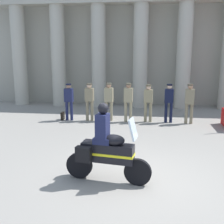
{
  "coord_description": "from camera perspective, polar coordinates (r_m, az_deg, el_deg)",
  "views": [
    {
      "loc": [
        0.33,
        -6.38,
        2.99
      ],
      "look_at": [
        -0.86,
        2.76,
        1.06
      ],
      "focal_mm": 44.65,
      "sensor_mm": 36.0,
      "label": 1
    }
  ],
  "objects": [
    {
      "name": "colonnade_backdrop",
      "position": [
        16.34,
        5.95,
        13.82
      ],
      "size": [
        18.39,
        1.66,
        7.04
      ],
      "color": "#A49F91",
      "rests_on": "ground_plane"
    },
    {
      "name": "officer_in_row_5",
      "position": [
        12.43,
        11.59,
        2.42
      ],
      "size": [
        0.4,
        0.25,
        1.71
      ],
      "rotation": [
        0.0,
        0.0,
        3.05
      ],
      "color": "black",
      "rests_on": "ground_plane"
    },
    {
      "name": "ground_plane",
      "position": [
        7.05,
        4.14,
        -13.29
      ],
      "size": [
        28.0,
        28.0,
        0.0
      ],
      "primitive_type": "plane",
      "color": "gray"
    },
    {
      "name": "briefcase_on_ground",
      "position": [
        13.04,
        -10.07,
        -0.8
      ],
      "size": [
        0.1,
        0.32,
        0.36
      ],
      "primitive_type": "cube",
      "color": "black",
      "rests_on": "ground_plane"
    },
    {
      "name": "officer_in_row_3",
      "position": [
        12.34,
        3.36,
        2.64
      ],
      "size": [
        0.4,
        0.25,
        1.73
      ],
      "rotation": [
        0.0,
        0.0,
        3.05
      ],
      "color": "gray",
      "rests_on": "ground_plane"
    },
    {
      "name": "officer_in_row_2",
      "position": [
        12.52,
        -0.65,
        2.75
      ],
      "size": [
        0.4,
        0.25,
        1.72
      ],
      "rotation": [
        0.0,
        0.0,
        3.05
      ],
      "color": "gray",
      "rests_on": "ground_plane"
    },
    {
      "name": "officer_in_row_4",
      "position": [
        12.4,
        7.44,
        2.43
      ],
      "size": [
        0.4,
        0.25,
        1.67
      ],
      "rotation": [
        0.0,
        0.0,
        3.05
      ],
      "color": "#847A5B",
      "rests_on": "ground_plane"
    },
    {
      "name": "motorcycle_with_rider",
      "position": [
        6.59,
        -1.51,
        -7.63
      ],
      "size": [
        2.08,
        0.75,
        1.9
      ],
      "rotation": [
        0.0,
        0.0,
        -0.15
      ],
      "color": "black",
      "rests_on": "ground_plane"
    },
    {
      "name": "officer_in_row_1",
      "position": [
        12.57,
        -4.65,
        2.72
      ],
      "size": [
        0.4,
        0.25,
        1.7
      ],
      "rotation": [
        0.0,
        0.0,
        3.05
      ],
      "color": "#7A7056",
      "rests_on": "ground_plane"
    },
    {
      "name": "officer_in_row_0",
      "position": [
        12.75,
        -8.83,
        2.67
      ],
      "size": [
        0.4,
        0.25,
        1.68
      ],
      "rotation": [
        0.0,
        0.0,
        3.05
      ],
      "color": "#191E42",
      "rests_on": "ground_plane"
    },
    {
      "name": "officer_in_row_6",
      "position": [
        12.41,
        15.59,
        2.28
      ],
      "size": [
        0.4,
        0.25,
        1.73
      ],
      "rotation": [
        0.0,
        0.0,
        3.05
      ],
      "color": "#7A7056",
      "rests_on": "ground_plane"
    }
  ]
}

